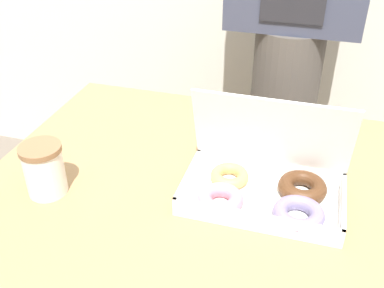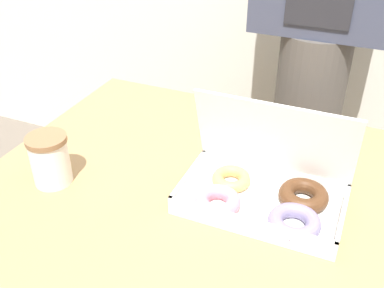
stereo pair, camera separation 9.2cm
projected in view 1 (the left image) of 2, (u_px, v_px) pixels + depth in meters
donut_box at (267, 185)px, 0.95m from camera, size 0.34×0.22×0.23m
coffee_cup at (44, 169)px, 0.96m from camera, size 0.09×0.09×0.12m
person_customer at (292, 28)px, 1.49m from camera, size 0.43×0.24×1.68m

